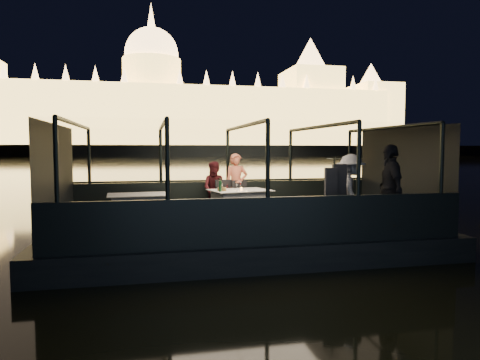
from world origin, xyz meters
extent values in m
plane|color=black|center=(0.00, 80.00, 0.00)|extent=(500.00, 500.00, 0.00)
cube|color=black|center=(0.00, 0.00, 0.00)|extent=(8.60, 4.40, 1.00)
cube|color=black|center=(0.00, 0.00, 0.48)|extent=(8.00, 4.00, 0.04)
cube|color=black|center=(0.00, 2.00, 0.95)|extent=(8.00, 0.08, 0.90)
cube|color=black|center=(0.00, -2.00, 0.95)|extent=(8.00, 0.08, 0.90)
cube|color=#423D33|center=(0.00, 210.00, 1.00)|extent=(400.00, 140.00, 6.00)
cube|color=white|center=(0.12, 0.94, 0.89)|extent=(1.64, 1.33, 0.77)
cube|color=white|center=(-2.38, 0.82, 0.89)|extent=(1.44, 1.08, 0.73)
cube|color=black|center=(-0.19, 1.39, 0.95)|extent=(0.51, 0.51, 0.97)
cube|color=black|center=(0.23, 1.39, 0.95)|extent=(0.55, 0.55, 0.95)
imported|color=#CA6749|center=(0.17, 1.66, 1.25)|extent=(0.62, 0.42, 1.67)
imported|color=#401217|center=(-0.40, 1.66, 1.25)|extent=(0.84, 0.75, 1.46)
imported|color=white|center=(2.19, -0.92, 1.35)|extent=(0.88, 1.21, 1.68)
imported|color=black|center=(2.80, -1.46, 1.35)|extent=(0.70, 1.19, 1.89)
cylinder|color=#14391E|center=(-0.45, 0.55, 1.42)|extent=(0.09, 0.09, 0.32)
cylinder|color=brown|center=(-0.37, 0.79, 1.31)|extent=(0.23, 0.23, 0.09)
cylinder|color=#FF9D3F|center=(0.10, 0.73, 1.31)|extent=(0.06, 0.06, 0.07)
cylinder|color=silver|center=(0.33, 0.62, 1.27)|extent=(0.29, 0.29, 0.01)
cylinder|color=silver|center=(-0.36, 0.99, 1.27)|extent=(0.27, 0.27, 0.01)
camera|label=1|loc=(-2.13, -9.48, 2.26)|focal=32.00mm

